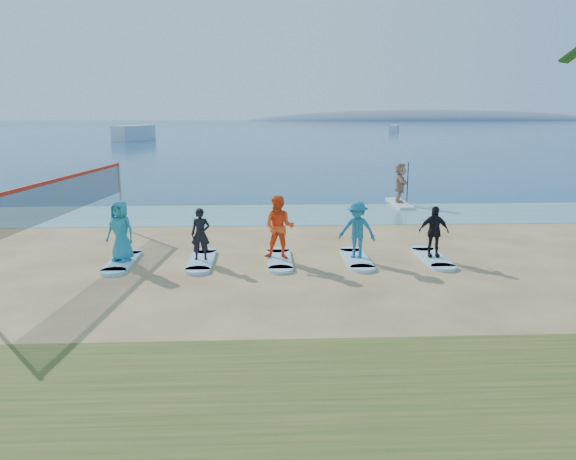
{
  "coord_description": "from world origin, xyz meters",
  "views": [
    {
      "loc": [
        0.29,
        -13.12,
        4.28
      ],
      "look_at": [
        1.01,
        2.0,
        1.1
      ],
      "focal_mm": 35.0,
      "sensor_mm": 36.0,
      "label": 1
    }
  ],
  "objects_px": {
    "boat_offshore_a": "(134,140)",
    "student_0": "(121,231)",
    "surfboard_4": "(432,258)",
    "student_2": "(279,227)",
    "volleyball_net": "(65,196)",
    "paddleboarder": "(400,183)",
    "surfboard_0": "(122,262)",
    "student_1": "(201,234)",
    "student_4": "(434,231)",
    "boat_offshore_b": "(394,132)",
    "student_3": "(357,230)",
    "surfboard_1": "(201,261)",
    "surfboard_2": "(279,260)",
    "surfboard_3": "(356,259)",
    "paddleboard": "(399,203)"
  },
  "relations": [
    {
      "from": "boat_offshore_a",
      "to": "student_0",
      "type": "height_order",
      "value": "student_0"
    },
    {
      "from": "boat_offshore_a",
      "to": "surfboard_4",
      "type": "height_order",
      "value": "boat_offshore_a"
    },
    {
      "from": "student_2",
      "to": "surfboard_4",
      "type": "height_order",
      "value": "student_2"
    },
    {
      "from": "volleyball_net",
      "to": "paddleboarder",
      "type": "height_order",
      "value": "volleyball_net"
    },
    {
      "from": "volleyball_net",
      "to": "surfboard_0",
      "type": "xyz_separation_m",
      "value": [
        1.65,
        -0.48,
        -1.86
      ]
    },
    {
      "from": "paddleboarder",
      "to": "surfboard_0",
      "type": "bearing_deg",
      "value": 140.56
    },
    {
      "from": "surfboard_0",
      "to": "student_1",
      "type": "distance_m",
      "value": 2.41
    },
    {
      "from": "student_4",
      "to": "boat_offshore_b",
      "type": "bearing_deg",
      "value": 79.1
    },
    {
      "from": "boat_offshore_b",
      "to": "boat_offshore_a",
      "type": "bearing_deg",
      "value": -124.78
    },
    {
      "from": "paddleboarder",
      "to": "student_1",
      "type": "distance_m",
      "value": 13.02
    },
    {
      "from": "paddleboarder",
      "to": "student_3",
      "type": "height_order",
      "value": "paddleboarder"
    },
    {
      "from": "boat_offshore_b",
      "to": "student_3",
      "type": "xyz_separation_m",
      "value": [
        -27.49,
        -112.06,
        0.93
      ]
    },
    {
      "from": "boat_offshore_a",
      "to": "student_0",
      "type": "xyz_separation_m",
      "value": [
        15.8,
        -74.1,
        0.96
      ]
    },
    {
      "from": "surfboard_0",
      "to": "surfboard_1",
      "type": "xyz_separation_m",
      "value": [
        2.27,
        0.0,
        0.0
      ]
    },
    {
      "from": "student_1",
      "to": "surfboard_2",
      "type": "xyz_separation_m",
      "value": [
        2.27,
        0.0,
        -0.8
      ]
    },
    {
      "from": "paddleboarder",
      "to": "surfboard_1",
      "type": "height_order",
      "value": "paddleboarder"
    },
    {
      "from": "surfboard_1",
      "to": "student_4",
      "type": "distance_m",
      "value": 6.87
    },
    {
      "from": "surfboard_0",
      "to": "surfboard_2",
      "type": "distance_m",
      "value": 4.55
    },
    {
      "from": "student_0",
      "to": "surfboard_4",
      "type": "distance_m",
      "value": 9.14
    },
    {
      "from": "student_1",
      "to": "student_2",
      "type": "relative_size",
      "value": 0.81
    },
    {
      "from": "student_1",
      "to": "volleyball_net",
      "type": "bearing_deg",
      "value": 175.66
    },
    {
      "from": "surfboard_3",
      "to": "student_3",
      "type": "distance_m",
      "value": 0.88
    },
    {
      "from": "student_3",
      "to": "surfboard_4",
      "type": "distance_m",
      "value": 2.44
    },
    {
      "from": "student_1",
      "to": "student_4",
      "type": "xyz_separation_m",
      "value": [
        6.82,
        0.0,
        0.01
      ]
    },
    {
      "from": "paddleboarder",
      "to": "boat_offshore_b",
      "type": "xyz_separation_m",
      "value": [
        23.75,
        102.02,
        -1.04
      ]
    },
    {
      "from": "boat_offshore_a",
      "to": "student_0",
      "type": "bearing_deg",
      "value": -58.9
    },
    {
      "from": "surfboard_3",
      "to": "surfboard_4",
      "type": "distance_m",
      "value": 2.27
    },
    {
      "from": "surfboard_1",
      "to": "student_4",
      "type": "bearing_deg",
      "value": 0.0
    },
    {
      "from": "student_0",
      "to": "student_2",
      "type": "height_order",
      "value": "student_2"
    },
    {
      "from": "student_1",
      "to": "paddleboarder",
      "type": "bearing_deg",
      "value": 53.06
    },
    {
      "from": "volleyball_net",
      "to": "surfboard_1",
      "type": "height_order",
      "value": "volleyball_net"
    },
    {
      "from": "boat_offshore_a",
      "to": "student_4",
      "type": "distance_m",
      "value": 78.17
    },
    {
      "from": "paddleboarder",
      "to": "surfboard_2",
      "type": "xyz_separation_m",
      "value": [
        -6.02,
        -10.04,
        -1.0
      ]
    },
    {
      "from": "surfboard_4",
      "to": "surfboard_0",
      "type": "bearing_deg",
      "value": 180.0
    },
    {
      "from": "boat_offshore_a",
      "to": "student_4",
      "type": "bearing_deg",
      "value": -52.37
    },
    {
      "from": "paddleboard",
      "to": "student_4",
      "type": "xyz_separation_m",
      "value": [
        -1.47,
        -10.04,
        0.79
      ]
    },
    {
      "from": "student_3",
      "to": "surfboard_4",
      "type": "relative_size",
      "value": 0.76
    },
    {
      "from": "paddleboard",
      "to": "student_0",
      "type": "bearing_deg",
      "value": -136.23
    },
    {
      "from": "paddleboarder",
      "to": "surfboard_4",
      "type": "height_order",
      "value": "paddleboarder"
    },
    {
      "from": "paddleboarder",
      "to": "surfboard_2",
      "type": "bearing_deg",
      "value": 156.08
    },
    {
      "from": "volleyball_net",
      "to": "surfboard_2",
      "type": "bearing_deg",
      "value": -4.4
    },
    {
      "from": "paddleboarder",
      "to": "student_4",
      "type": "xyz_separation_m",
      "value": [
        -1.47,
        -10.04,
        -0.2
      ]
    },
    {
      "from": "surfboard_0",
      "to": "student_2",
      "type": "xyz_separation_m",
      "value": [
        4.55,
        0.0,
        0.97
      ]
    },
    {
      "from": "surfboard_0",
      "to": "student_2",
      "type": "distance_m",
      "value": 4.65
    },
    {
      "from": "surfboard_2",
      "to": "surfboard_4",
      "type": "xyz_separation_m",
      "value": [
        4.55,
        0.0,
        0.0
      ]
    },
    {
      "from": "student_1",
      "to": "surfboard_4",
      "type": "bearing_deg",
      "value": 2.6
    },
    {
      "from": "paddleboard",
      "to": "student_3",
      "type": "relative_size",
      "value": 1.79
    },
    {
      "from": "boat_offshore_a",
      "to": "student_1",
      "type": "height_order",
      "value": "student_1"
    },
    {
      "from": "paddleboard",
      "to": "surfboard_4",
      "type": "relative_size",
      "value": 1.36
    },
    {
      "from": "boat_offshore_a",
      "to": "student_3",
      "type": "distance_m",
      "value": 77.48
    }
  ]
}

